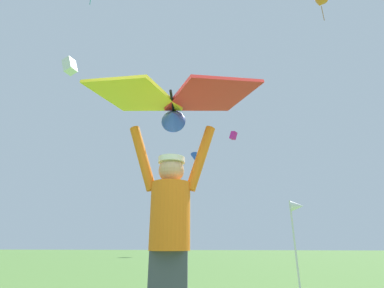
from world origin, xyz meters
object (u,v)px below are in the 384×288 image
(held_stunt_kite, at_px, (173,102))
(marker_flag, at_px, (297,212))
(distant_kite_white_low_right, at_px, (70,66))
(distant_kite_blue_mid_left, at_px, (195,157))
(distant_kite_magenta_far_center, at_px, (233,135))
(kite_flyer_person, at_px, (170,236))
(distant_kite_orange_overhead_distant, at_px, (321,2))

(held_stunt_kite, xyz_separation_m, marker_flag, (1.78, 4.21, -0.59))
(held_stunt_kite, relative_size, distant_kite_white_low_right, 1.58)
(distant_kite_blue_mid_left, bearing_deg, held_stunt_kite, -81.27)
(distant_kite_blue_mid_left, distance_m, distant_kite_magenta_far_center, 6.64)
(kite_flyer_person, distance_m, held_stunt_kite, 1.22)
(distant_kite_blue_mid_left, bearing_deg, kite_flyer_person, -81.27)
(distant_kite_magenta_far_center, height_order, marker_flag, distant_kite_magenta_far_center)
(distant_kite_white_low_right, relative_size, marker_flag, 0.59)
(held_stunt_kite, height_order, distant_kite_orange_overhead_distant, distant_kite_orange_overhead_distant)
(kite_flyer_person, height_order, distant_kite_magenta_far_center, distant_kite_magenta_far_center)
(kite_flyer_person, height_order, held_stunt_kite, held_stunt_kite)
(distant_kite_blue_mid_left, xyz_separation_m, distant_kite_white_low_right, (-4.77, -17.57, 0.59))
(distant_kite_blue_mid_left, relative_size, distant_kite_magenta_far_center, 2.05)
(held_stunt_kite, relative_size, marker_flag, 0.93)
(distant_kite_blue_mid_left, relative_size, marker_flag, 1.37)
(distant_kite_white_low_right, bearing_deg, distant_kite_blue_mid_left, 74.82)
(distant_kite_magenta_far_center, distance_m, distant_kite_white_low_right, 22.97)
(distant_kite_orange_overhead_distant, bearing_deg, kite_flyer_person, -115.42)
(distant_kite_blue_mid_left, xyz_separation_m, marker_flag, (6.06, -23.63, -8.84))
(held_stunt_kite, xyz_separation_m, distant_kite_white_low_right, (-9.04, 10.26, 8.84))
(kite_flyer_person, relative_size, distant_kite_magenta_far_center, 1.60)
(marker_flag, bearing_deg, distant_kite_white_low_right, 150.78)
(kite_flyer_person, relative_size, distant_kite_white_low_right, 1.81)
(distant_kite_white_low_right, bearing_deg, kite_flyer_person, -48.47)
(marker_flag, bearing_deg, held_stunt_kite, -112.95)
(distant_kite_white_low_right, bearing_deg, marker_flag, -29.22)
(held_stunt_kite, xyz_separation_m, distant_kite_magenta_far_center, (0.18, 31.06, 11.95))
(kite_flyer_person, bearing_deg, distant_kite_magenta_far_center, 89.64)
(kite_flyer_person, height_order, distant_kite_white_low_right, distant_kite_white_low_right)
(held_stunt_kite, distance_m, distant_kite_white_low_right, 16.29)
(held_stunt_kite, distance_m, distant_kite_blue_mid_left, 29.35)
(distant_kite_blue_mid_left, bearing_deg, distant_kite_white_low_right, -105.18)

